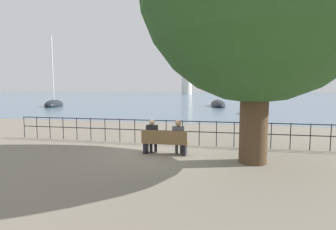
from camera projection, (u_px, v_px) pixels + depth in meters
name	position (u px, v px, depth m)	size (l,w,h in m)	color
ground_plane	(165.00, 154.00, 9.63)	(1000.00, 1000.00, 0.00)	gray
harbor_water	(222.00, 94.00, 164.12)	(600.00, 300.00, 0.01)	slate
park_bench	(165.00, 143.00, 9.53)	(1.67, 0.45, 0.90)	brown
seated_person_left	(152.00, 135.00, 9.68)	(0.40, 0.35, 1.28)	black
seated_person_right	(178.00, 136.00, 9.47)	(0.40, 0.35, 1.27)	#4C4C51
promenade_railing	(174.00, 128.00, 11.29)	(15.12, 0.04, 1.05)	black
sailboat_0	(54.00, 104.00, 36.58)	(3.53, 5.47, 10.16)	black
sailboat_1	(218.00, 104.00, 37.37)	(2.91, 8.12, 10.70)	black
sailboat_2	(254.00, 111.00, 25.89)	(2.87, 5.31, 6.96)	maroon
harbor_lighthouse	(187.00, 70.00, 134.91)	(5.21, 5.21, 27.34)	silver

